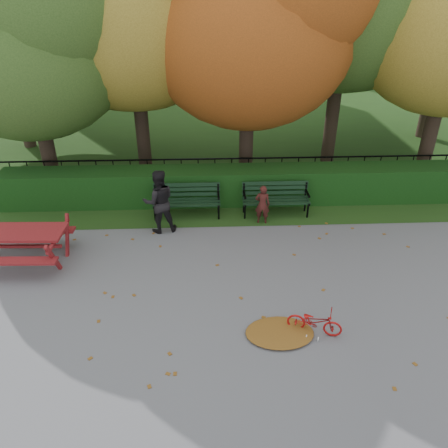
{
  "coord_description": "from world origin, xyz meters",
  "views": [
    {
      "loc": [
        -0.74,
        -6.84,
        5.73
      ],
      "look_at": [
        -0.39,
        1.41,
        1.0
      ],
      "focal_mm": 35.0,
      "sensor_mm": 36.0,
      "label": 1
    }
  ],
  "objects_px": {
    "tree_a": "(31,29)",
    "bicycle": "(315,321)",
    "bench_right": "(276,196)",
    "picnic_table": "(21,238)",
    "adult": "(159,202)",
    "tree_c": "(263,14)",
    "bench_left": "(187,198)",
    "child": "(262,205)"
  },
  "relations": [
    {
      "from": "tree_a",
      "to": "bicycle",
      "type": "bearing_deg",
      "value": -45.71
    },
    {
      "from": "bench_right",
      "to": "picnic_table",
      "type": "relative_size",
      "value": 0.91
    },
    {
      "from": "tree_a",
      "to": "adult",
      "type": "bearing_deg",
      "value": -39.59
    },
    {
      "from": "tree_a",
      "to": "tree_c",
      "type": "distance_m",
      "value": 6.04
    },
    {
      "from": "bench_left",
      "to": "bicycle",
      "type": "distance_m",
      "value": 5.24
    },
    {
      "from": "tree_c",
      "to": "adult",
      "type": "distance_m",
      "value": 5.75
    },
    {
      "from": "tree_c",
      "to": "picnic_table",
      "type": "xyz_separation_m",
      "value": [
        -5.74,
        -4.37,
        -4.18
      ]
    },
    {
      "from": "child",
      "to": "bicycle",
      "type": "height_order",
      "value": "child"
    },
    {
      "from": "adult",
      "to": "bench_left",
      "type": "bearing_deg",
      "value": -141.98
    },
    {
      "from": "bench_left",
      "to": "adult",
      "type": "bearing_deg",
      "value": -129.08
    },
    {
      "from": "picnic_table",
      "to": "tree_c",
      "type": "bearing_deg",
      "value": 39.23
    },
    {
      "from": "picnic_table",
      "to": "bicycle",
      "type": "height_order",
      "value": "picnic_table"
    },
    {
      "from": "bench_right",
      "to": "bicycle",
      "type": "distance_m",
      "value": 4.63
    },
    {
      "from": "picnic_table",
      "to": "bicycle",
      "type": "distance_m",
      "value": 6.57
    },
    {
      "from": "tree_c",
      "to": "adult",
      "type": "height_order",
      "value": "tree_c"
    },
    {
      "from": "bicycle",
      "to": "picnic_table",
      "type": "bearing_deg",
      "value": 85.68
    },
    {
      "from": "tree_c",
      "to": "bench_right",
      "type": "xyz_separation_m",
      "value": [
        0.27,
        -2.26,
        -4.3
      ]
    },
    {
      "from": "adult",
      "to": "bicycle",
      "type": "xyz_separation_m",
      "value": [
        3.11,
        -3.83,
        -0.57
      ]
    },
    {
      "from": "tree_c",
      "to": "bicycle",
      "type": "distance_m",
      "value": 8.27
    },
    {
      "from": "tree_c",
      "to": "bench_left",
      "type": "relative_size",
      "value": 4.44
    },
    {
      "from": "tree_c",
      "to": "bench_left",
      "type": "height_order",
      "value": "tree_c"
    },
    {
      "from": "picnic_table",
      "to": "adult",
      "type": "bearing_deg",
      "value": 25.88
    },
    {
      "from": "tree_a",
      "to": "picnic_table",
      "type": "bearing_deg",
      "value": -85.91
    },
    {
      "from": "tree_a",
      "to": "bench_left",
      "type": "height_order",
      "value": "tree_a"
    },
    {
      "from": "tree_a",
      "to": "bicycle",
      "type": "height_order",
      "value": "tree_a"
    },
    {
      "from": "adult",
      "to": "bicycle",
      "type": "distance_m",
      "value": 4.96
    },
    {
      "from": "tree_c",
      "to": "adult",
      "type": "relative_size",
      "value": 4.82
    },
    {
      "from": "bench_left",
      "to": "child",
      "type": "distance_m",
      "value": 2.04
    },
    {
      "from": "tree_c",
      "to": "bench_right",
      "type": "distance_m",
      "value": 4.87
    },
    {
      "from": "child",
      "to": "bicycle",
      "type": "distance_m",
      "value": 4.16
    },
    {
      "from": "tree_a",
      "to": "bench_left",
      "type": "distance_m",
      "value": 5.89
    },
    {
      "from": "picnic_table",
      "to": "adult",
      "type": "xyz_separation_m",
      "value": [
        2.95,
        1.31,
        0.19
      ]
    },
    {
      "from": "child",
      "to": "adult",
      "type": "height_order",
      "value": "adult"
    },
    {
      "from": "tree_c",
      "to": "bench_right",
      "type": "height_order",
      "value": "tree_c"
    },
    {
      "from": "bench_left",
      "to": "child",
      "type": "xyz_separation_m",
      "value": [
        1.98,
        -0.5,
        0.01
      ]
    },
    {
      "from": "picnic_table",
      "to": "bicycle",
      "type": "bearing_deg",
      "value": -20.62
    },
    {
      "from": "bench_left",
      "to": "bench_right",
      "type": "distance_m",
      "value": 2.4
    },
    {
      "from": "tree_a",
      "to": "adult",
      "type": "height_order",
      "value": "tree_a"
    },
    {
      "from": "child",
      "to": "bench_left",
      "type": "bearing_deg",
      "value": -6.24
    },
    {
      "from": "tree_c",
      "to": "bicycle",
      "type": "bearing_deg",
      "value": -87.33
    },
    {
      "from": "tree_c",
      "to": "child",
      "type": "xyz_separation_m",
      "value": [
        -0.15,
        -2.76,
        -4.29
      ]
    },
    {
      "from": "child",
      "to": "bench_right",
      "type": "bearing_deg",
      "value": -121.9
    }
  ]
}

